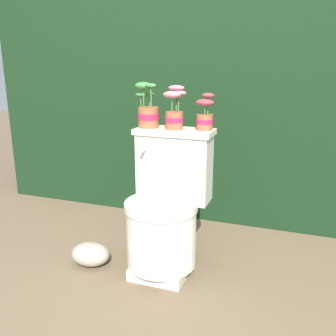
# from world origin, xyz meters

# --- Properties ---
(ground_plane) EXTENTS (12.00, 12.00, 0.00)m
(ground_plane) POSITION_xyz_m (0.00, 0.00, 0.00)
(ground_plane) COLOR brown
(hedge_backdrop) EXTENTS (3.38, 0.86, 1.78)m
(hedge_backdrop) POSITION_xyz_m (0.00, 1.17, 0.89)
(hedge_backdrop) COLOR black
(hedge_backdrop) RESTS_ON ground
(toilet) EXTENTS (0.43, 0.50, 0.76)m
(toilet) POSITION_xyz_m (-0.05, 0.04, 0.34)
(toilet) COLOR silver
(toilet) RESTS_ON ground
(potted_plant_left) EXTENTS (0.14, 0.13, 0.25)m
(potted_plant_left) POSITION_xyz_m (-0.21, 0.18, 0.85)
(potted_plant_left) COLOR #9E5638
(potted_plant_left) RESTS_ON toilet
(potted_plant_midleft) EXTENTS (0.12, 0.10, 0.23)m
(potted_plant_midleft) POSITION_xyz_m (-0.05, 0.17, 0.86)
(potted_plant_midleft) COLOR #9E5638
(potted_plant_midleft) RESTS_ON toilet
(potted_plant_middle) EXTENTS (0.10, 0.11, 0.20)m
(potted_plant_middle) POSITION_xyz_m (0.11, 0.20, 0.84)
(potted_plant_middle) COLOR #9E5638
(potted_plant_middle) RESTS_ON toilet
(garden_stone) EXTENTS (0.23, 0.18, 0.12)m
(garden_stone) POSITION_xyz_m (-0.46, -0.08, 0.06)
(garden_stone) COLOR #9E9384
(garden_stone) RESTS_ON ground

